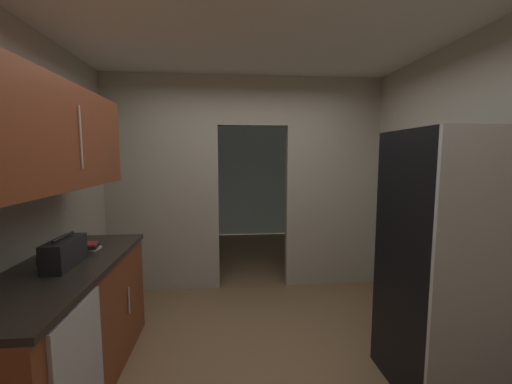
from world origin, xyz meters
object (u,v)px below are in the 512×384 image
(refrigerator, at_px, (448,263))
(boombox, at_px, (64,253))
(dishwasher, at_px, (81,382))
(book_stack, at_px, (90,246))

(refrigerator, bearing_deg, boombox, 175.93)
(boombox, bearing_deg, dishwasher, -60.07)
(refrigerator, height_order, book_stack, refrigerator)
(boombox, height_order, book_stack, boombox)
(dishwasher, height_order, boombox, boombox)
(refrigerator, xyz_separation_m, boombox, (-2.65, 0.19, 0.09))
(dishwasher, xyz_separation_m, book_stack, (-0.28, 0.89, 0.52))
(refrigerator, distance_m, boombox, 2.66)
(refrigerator, height_order, boombox, refrigerator)
(refrigerator, relative_size, dishwasher, 2.14)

